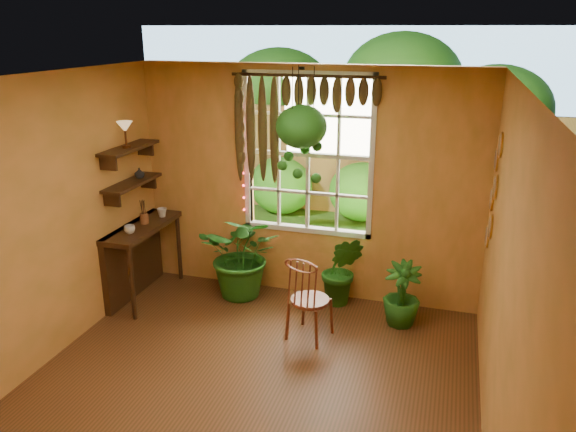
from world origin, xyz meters
name	(u,v)px	position (x,y,z in m)	size (l,w,h in m)	color
floor	(238,403)	(0.00, 0.00, 0.00)	(4.50, 4.50, 0.00)	brown
ceiling	(228,83)	(0.00, 0.00, 2.70)	(4.50, 4.50, 0.00)	white
wall_back	(307,185)	(0.00, 2.25, 1.35)	(4.00, 4.00, 0.00)	#E99A4F
wall_left	(23,233)	(-2.00, 0.00, 1.35)	(4.50, 4.50, 0.00)	#E99A4F
wall_right	(504,291)	(2.00, 0.00, 1.35)	(4.50, 4.50, 0.00)	#E99A4F
window	(308,155)	(0.00, 2.28, 1.70)	(1.52, 0.10, 1.86)	silver
valance_vine	(298,104)	(-0.08, 2.16, 2.28)	(1.70, 0.12, 1.10)	#361E0E
string_lights	(242,148)	(-0.76, 2.19, 1.75)	(0.03, 0.03, 1.54)	#FF2633
wall_plates	(493,193)	(1.98, 1.79, 1.55)	(0.04, 0.32, 1.10)	#F3E0C6
counter_ledge	(136,252)	(-1.91, 1.60, 0.55)	(0.40, 1.20, 0.90)	#361E0E
shelf_lower	(132,183)	(-1.88, 1.60, 1.40)	(0.25, 0.90, 0.04)	#361E0E
shelf_upper	(129,148)	(-1.88, 1.60, 1.80)	(0.25, 0.90, 0.04)	#361E0E
backyard	(382,127)	(0.24, 6.87, 1.28)	(14.00, 10.00, 12.00)	#275618
windsor_chair	(308,311)	(0.30, 1.22, 0.31)	(0.49, 0.50, 1.07)	brown
potted_plant_left	(244,254)	(-0.68, 1.94, 0.53)	(0.96, 0.83, 1.06)	#1D4D14
potted_plant_mid	(342,270)	(0.47, 2.06, 0.43)	(0.47, 0.38, 0.86)	#1D4D14
potted_plant_right	(402,294)	(1.19, 1.79, 0.36)	(0.40, 0.40, 0.71)	#1D4D14
hanging_basket	(301,134)	(0.03, 1.86, 2.01)	(0.54, 0.54, 1.21)	black
cup_a	(130,230)	(-1.78, 1.31, 0.95)	(0.12, 0.12, 0.09)	silver
cup_b	(162,213)	(-1.72, 1.94, 0.95)	(0.12, 0.12, 0.11)	beige
brush_jar	(144,212)	(-1.80, 1.66, 1.04)	(0.10, 0.10, 0.36)	brown
shelf_vase	(139,173)	(-1.87, 1.76, 1.48)	(0.11, 0.11, 0.12)	#B2AD99
tiffany_lamp	(125,128)	(-1.86, 1.53, 2.03)	(0.17, 0.17, 0.29)	#563018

